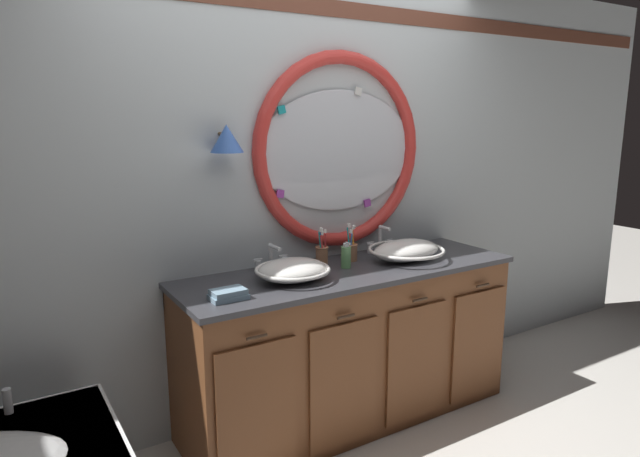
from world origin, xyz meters
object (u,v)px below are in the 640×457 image
object	(u,v)px
sink_basin_left	(293,270)
soap_dispenser	(346,256)
toothbrush_holder_right	(351,251)
folded_hand_towel	(228,295)
toothbrush_holder_left	(322,254)
sink_basin_right	(406,250)

from	to	relation	value
sink_basin_left	soap_dispenser	world-z (taller)	soap_dispenser
sink_basin_left	toothbrush_holder_right	xyz separation A→B (m)	(0.48, 0.17, 0.00)
sink_basin_left	folded_hand_towel	size ratio (longest dim) A/B	2.31
sink_basin_left	toothbrush_holder_right	bearing A→B (deg)	18.94
sink_basin_left	toothbrush_holder_right	world-z (taller)	toothbrush_holder_right
toothbrush_holder_left	soap_dispenser	world-z (taller)	toothbrush_holder_left
sink_basin_right	soap_dispenser	world-z (taller)	soap_dispenser
soap_dispenser	folded_hand_towel	world-z (taller)	soap_dispenser
toothbrush_holder_left	folded_hand_towel	xyz separation A→B (m)	(-0.69, -0.28, -0.04)
toothbrush_holder_right	soap_dispenser	size ratio (longest dim) A/B	1.48
sink_basin_left	toothbrush_holder_left	size ratio (longest dim) A/B	1.80
sink_basin_right	soap_dispenser	bearing A→B (deg)	172.37
toothbrush_holder_right	folded_hand_towel	xyz separation A→B (m)	(-0.88, -0.27, -0.03)
soap_dispenser	toothbrush_holder_right	bearing A→B (deg)	45.43
toothbrush_holder_left	soap_dispenser	size ratio (longest dim) A/B	1.46
sink_basin_right	toothbrush_holder_left	distance (m)	0.51
sink_basin_left	soap_dispenser	distance (m)	0.37
toothbrush_holder_right	sink_basin_left	bearing A→B (deg)	-161.06
toothbrush_holder_left	folded_hand_towel	bearing A→B (deg)	-157.74
sink_basin_left	folded_hand_towel	bearing A→B (deg)	-165.08
toothbrush_holder_left	toothbrush_holder_right	world-z (taller)	toothbrush_holder_right
sink_basin_right	toothbrush_holder_left	world-z (taller)	toothbrush_holder_left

